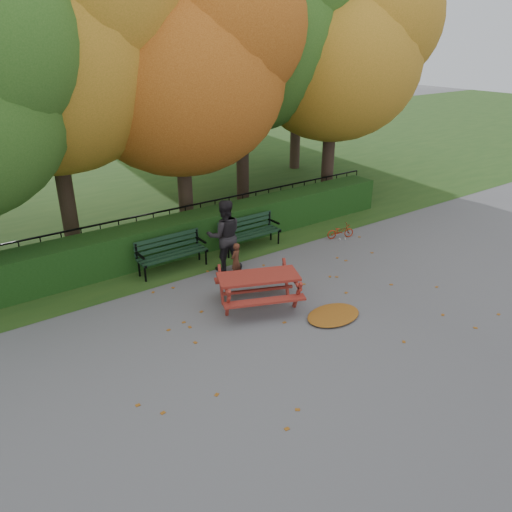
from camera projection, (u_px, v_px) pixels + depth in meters
ground at (305, 314)px, 10.78m from camera, size 90.00×90.00×0.00m
grass_strip at (89, 176)px, 21.15m from camera, size 90.00×90.00×0.00m
building_right at (125, 25)px, 33.34m from camera, size 9.00×6.00×12.00m
hedge at (200, 231)px, 13.91m from camera, size 13.00×0.90×1.00m
iron_fence at (186, 222)px, 14.49m from camera, size 14.00×0.04×1.02m
tree_b at (59, 39)px, 12.27m from camera, size 6.72×6.40×8.79m
tree_c at (193, 62)px, 13.67m from camera, size 6.30×6.00×8.00m
tree_d at (256, 18)px, 15.75m from camera, size 7.14×6.80×9.58m
tree_e at (347, 48)px, 16.44m from camera, size 6.09×5.80×8.16m
tree_g at (309, 38)px, 20.25m from camera, size 6.30×6.00×8.55m
bench_left at (171, 250)px, 12.62m from camera, size 1.80×0.57×0.88m
bench_right at (248, 230)px, 13.89m from camera, size 1.80×0.57×0.88m
picnic_table at (258, 282)px, 10.87m from camera, size 2.15×1.97×0.85m
leaf_pile at (333, 315)px, 10.65m from camera, size 1.44×1.16×0.09m
leaf_scatter at (296, 308)px, 11.00m from camera, size 9.00×5.70×0.01m
child at (236, 261)px, 12.16m from camera, size 0.40×0.34×0.93m
adult at (224, 235)px, 12.45m from camera, size 1.09×0.97×1.85m
bicycle at (340, 231)px, 14.68m from camera, size 0.87×0.55×0.43m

